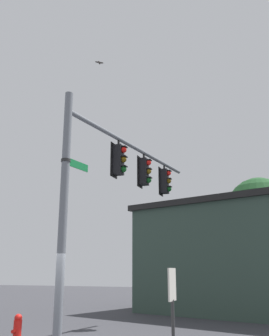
# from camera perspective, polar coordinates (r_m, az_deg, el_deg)

# --- Properties ---
(signal_pole) EXTENTS (0.23, 0.23, 7.12)m
(signal_pole) POSITION_cam_1_polar(r_m,az_deg,el_deg) (10.39, -10.76, -6.78)
(signal_pole) COLOR slate
(signal_pole) RESTS_ON ground
(mast_arm) EXTENTS (8.01, 1.43, 0.15)m
(mast_arm) POSITION_cam_1_polar(r_m,az_deg,el_deg) (14.33, 0.33, 2.93)
(mast_arm) COLOR slate
(traffic_light_nearest_pole) EXTENTS (0.54, 0.49, 1.31)m
(traffic_light_nearest_pole) POSITION_cam_1_polar(r_m,az_deg,el_deg) (13.04, -2.37, 1.27)
(traffic_light_nearest_pole) COLOR black
(traffic_light_mid_inner) EXTENTS (0.54, 0.49, 1.31)m
(traffic_light_mid_inner) POSITION_cam_1_polar(r_m,az_deg,el_deg) (14.59, 1.51, -0.55)
(traffic_light_mid_inner) COLOR black
(traffic_light_mid_outer) EXTENTS (0.54, 0.49, 1.31)m
(traffic_light_mid_outer) POSITION_cam_1_polar(r_m,az_deg,el_deg) (16.20, 4.64, -2.00)
(traffic_light_mid_outer) COLOR black
(street_name_sign) EXTENTS (1.14, 0.31, 0.22)m
(street_name_sign) POSITION_cam_1_polar(r_m,az_deg,el_deg) (10.92, -9.40, 0.75)
(street_name_sign) COLOR #147238
(bird_flying) EXTENTS (0.24, 0.32, 0.09)m
(bird_flying) POSITION_cam_1_polar(r_m,az_deg,el_deg) (15.38, -5.36, 15.62)
(bird_flying) COLOR #4C4742
(storefront_building) EXTENTS (11.14, 12.19, 5.51)m
(storefront_building) POSITION_cam_1_polar(r_m,az_deg,el_deg) (21.29, 17.23, -12.77)
(storefront_building) COLOR #33473D
(storefront_building) RESTS_ON ground
(tree_by_storefront) EXTENTS (4.09, 4.09, 7.94)m
(tree_by_storefront) POSITION_cam_1_polar(r_m,az_deg,el_deg) (25.59, 18.44, -5.98)
(tree_by_storefront) COLOR #4C3823
(tree_by_storefront) RESTS_ON ground
(fire_hydrant) EXTENTS (0.35, 0.24, 0.82)m
(fire_hydrant) POSITION_cam_1_polar(r_m,az_deg,el_deg) (12.57, -17.34, -22.21)
(fire_hydrant) COLOR red
(fire_hydrant) RESTS_ON ground
(historical_marker) EXTENTS (0.60, 0.08, 2.13)m
(historical_marker) POSITION_cam_1_polar(r_m,az_deg,el_deg) (9.49, 5.77, -19.23)
(historical_marker) COLOR #333333
(historical_marker) RESTS_ON ground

